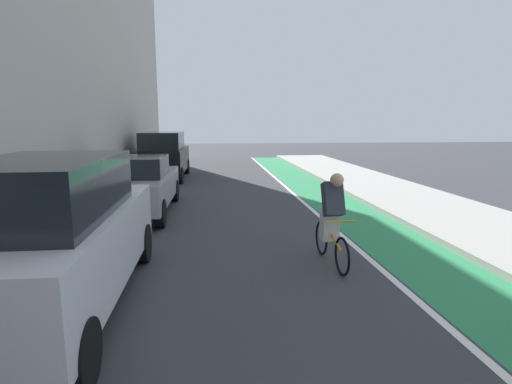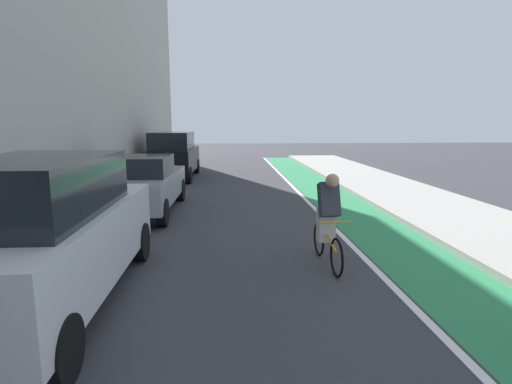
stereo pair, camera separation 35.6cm
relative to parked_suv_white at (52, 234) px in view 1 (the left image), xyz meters
name	(u,v)px [view 1 (the left image)]	position (x,y,z in m)	size (l,w,h in m)	color
ground_plane	(246,237)	(2.71, 3.08, -1.02)	(75.52, 75.52, 0.00)	#38383D
bike_lane_paint	(350,213)	(5.67, 5.08, -1.01)	(1.60, 34.33, 0.00)	#2D8451
lane_divider_stripe	(317,214)	(4.77, 5.08, -1.01)	(0.12, 34.33, 0.00)	white
sidewalk_right	(434,208)	(8.05, 5.08, -0.95)	(3.15, 34.33, 0.14)	#A8A59E
parked_suv_white	(52,234)	(0.00, 0.00, 0.00)	(1.82, 4.53, 1.98)	silver
parked_sedan_silver	(135,184)	(0.00, 5.66, -0.23)	(1.98, 4.29, 1.53)	#9EA0A8
parked_suv_black	(163,155)	(0.00, 12.41, 0.00)	(1.95, 4.46, 1.98)	black
cyclist_trailing	(332,218)	(4.01, 1.31, -0.21)	(0.48, 1.67, 1.59)	black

